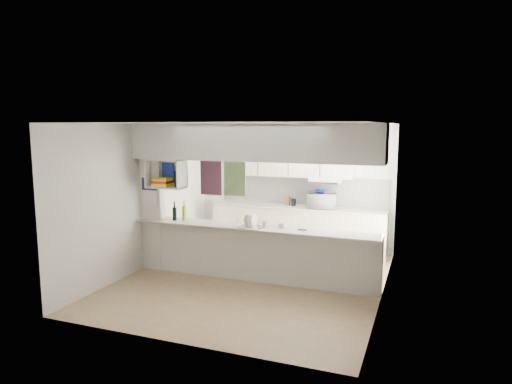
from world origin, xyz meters
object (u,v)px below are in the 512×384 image
at_px(wine_bottles, 180,213).
at_px(bowl, 320,192).
at_px(microwave, 322,201).
at_px(dish_rack, 253,222).

bearing_deg(wine_bottles, bowl, 44.70).
relative_size(microwave, bowl, 2.40).
height_order(dish_rack, wine_bottles, wine_bottles).
height_order(bowl, dish_rack, bowl).
distance_m(bowl, wine_bottles, 2.89).
bearing_deg(dish_rack, microwave, 82.08).
bearing_deg(wine_bottles, dish_rack, -3.26).
relative_size(microwave, dish_rack, 1.18).
height_order(bowl, wine_bottles, bowl).
bearing_deg(microwave, bowl, 18.37).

